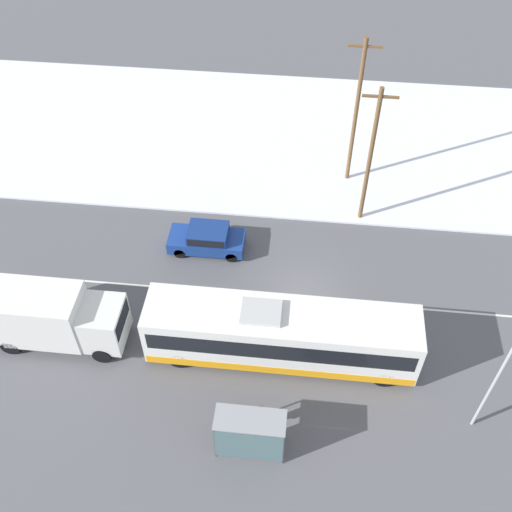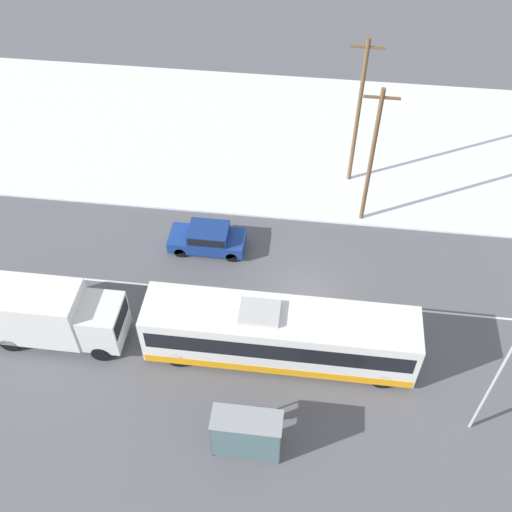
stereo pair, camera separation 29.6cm
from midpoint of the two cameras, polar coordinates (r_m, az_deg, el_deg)
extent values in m
plane|color=#56565B|center=(31.00, 4.77, -4.17)|extent=(120.00, 120.00, 0.00)
cube|color=silver|center=(40.99, 6.02, 10.89)|extent=(80.00, 15.66, 0.12)
cube|color=silver|center=(30.99, 4.77, -4.16)|extent=(60.00, 0.12, 0.00)
cube|color=white|center=(27.59, 2.57, -7.43)|extent=(12.42, 2.55, 2.74)
cube|color=black|center=(27.33, 2.59, -7.03)|extent=(11.92, 2.57, 1.04)
cube|color=orange|center=(28.51, 2.50, -8.74)|extent=(12.30, 2.57, 0.49)
cube|color=#B2B2B2|center=(26.44, 0.66, -5.37)|extent=(1.80, 1.40, 0.24)
cylinder|color=black|center=(28.20, 12.25, -11.45)|extent=(1.00, 0.28, 1.00)
cylinder|color=black|center=(29.46, 12.14, -7.70)|extent=(1.00, 0.28, 1.00)
cylinder|color=black|center=(28.40, -7.15, -9.66)|extent=(1.00, 0.28, 1.00)
cylinder|color=black|center=(29.66, -6.25, -6.03)|extent=(1.00, 0.28, 1.00)
cube|color=silver|center=(29.97, -20.45, -4.90)|extent=(5.01, 2.30, 2.73)
cube|color=silver|center=(28.94, -14.09, -6.09)|extent=(1.90, 2.18, 2.13)
cube|color=black|center=(28.34, -12.46, -5.80)|extent=(0.06, 1.96, 0.94)
cylinder|color=black|center=(29.29, -14.26, -8.97)|extent=(0.90, 0.26, 0.90)
cylinder|color=black|center=(30.37, -13.17, -5.83)|extent=(0.90, 0.26, 0.90)
cylinder|color=black|center=(30.94, -22.13, -7.75)|extent=(0.90, 0.26, 0.90)
cylinder|color=black|center=(31.97, -20.78, -4.83)|extent=(0.90, 0.26, 0.90)
cube|color=navy|center=(33.01, -4.41, 1.46)|extent=(4.14, 1.80, 0.70)
cube|color=navy|center=(32.55, -4.29, 2.23)|extent=(2.15, 1.66, 0.57)
cube|color=black|center=(32.54, -4.29, 2.24)|extent=(1.98, 1.69, 0.46)
cylinder|color=black|center=(32.91, -6.97, 0.38)|extent=(0.64, 0.22, 0.64)
cylinder|color=black|center=(33.98, -6.43, 2.31)|extent=(0.64, 0.22, 0.64)
cylinder|color=black|center=(32.46, -2.07, -0.06)|extent=(0.64, 0.22, 0.64)
cylinder|color=black|center=(33.54, -1.67, 1.91)|extent=(0.64, 0.22, 0.64)
cylinder|color=#23232D|center=(26.68, 0.33, -15.53)|extent=(0.12, 0.12, 0.80)
cylinder|color=#23232D|center=(26.67, 0.86, -15.58)|extent=(0.12, 0.12, 0.80)
cube|color=black|center=(26.03, 0.61, -14.82)|extent=(0.42, 0.23, 0.66)
sphere|color=tan|center=(25.62, 0.62, -14.33)|extent=(0.28, 0.28, 0.28)
cylinder|color=black|center=(26.08, 0.02, -14.80)|extent=(0.10, 0.10, 0.63)
cylinder|color=black|center=(26.05, 1.19, -14.92)|extent=(0.10, 0.10, 0.63)
cube|color=gray|center=(24.51, -0.54, -15.33)|extent=(2.88, 1.20, 0.06)
cube|color=slate|center=(25.30, -0.69, -17.72)|extent=(2.76, 0.04, 2.16)
cylinder|color=#474C51|center=(25.95, -3.53, -15.12)|extent=(0.08, 0.08, 2.34)
cylinder|color=#474C51|center=(25.78, 2.85, -15.79)|extent=(0.08, 0.08, 2.34)
cylinder|color=#474C51|center=(25.46, -3.96, -17.32)|extent=(0.08, 0.08, 2.34)
cylinder|color=#474C51|center=(25.29, 2.62, -18.04)|extent=(0.08, 0.08, 2.34)
cylinder|color=#9EA3A8|center=(25.26, 22.37, -10.46)|extent=(0.14, 0.14, 8.30)
cylinder|color=brown|center=(32.78, 11.16, 8.95)|extent=(0.24, 0.24, 8.60)
cube|color=brown|center=(30.64, 12.20, 14.53)|extent=(1.80, 0.12, 0.12)
cylinder|color=brown|center=(35.34, 9.91, 13.00)|extent=(0.24, 0.24, 9.34)
cube|color=brown|center=(33.23, 10.87, 18.95)|extent=(1.80, 0.12, 0.12)
camera|label=1|loc=(0.15, -89.73, 0.29)|focal=42.00mm
camera|label=2|loc=(0.15, 90.27, -0.29)|focal=42.00mm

